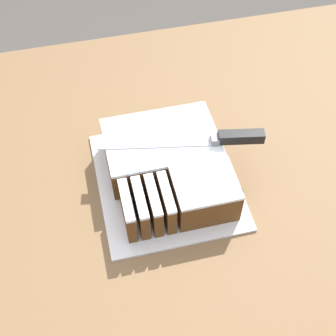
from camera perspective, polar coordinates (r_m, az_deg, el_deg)
name	(u,v)px	position (r m, az deg, el deg)	size (l,w,h in m)	color
countertop	(171,292)	(1.35, 0.39, -14.87)	(1.40, 1.10, 0.92)	brown
cake_board	(168,180)	(0.96, 0.00, -1.52)	(0.28, 0.31, 0.01)	silver
cake	(170,165)	(0.93, 0.21, 0.33)	(0.22, 0.25, 0.08)	brown
knife	(218,139)	(0.92, 6.09, 3.59)	(0.33, 0.08, 0.02)	silver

